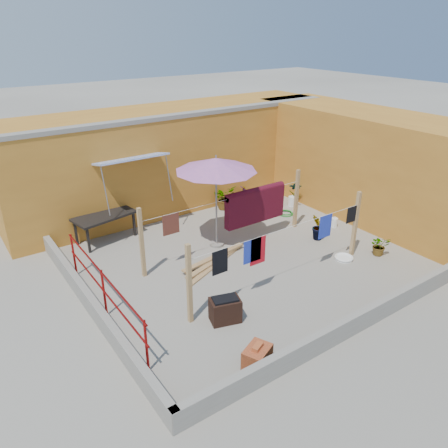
{
  "coord_description": "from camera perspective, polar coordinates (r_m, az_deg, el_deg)",
  "views": [
    {
      "loc": [
        -6.17,
        -7.87,
        5.63
      ],
      "look_at": [
        -0.47,
        0.3,
        1.05
      ],
      "focal_mm": 35.0,
      "sensor_mm": 36.0,
      "label": 1
    }
  ],
  "objects": [
    {
      "name": "ground",
      "position": [
        11.48,
        2.78,
        -4.72
      ],
      "size": [
        80.0,
        80.0,
        0.0
      ],
      "primitive_type": "plane",
      "color": "#9E998E",
      "rests_on": "ground"
    },
    {
      "name": "wall_back",
      "position": [
        14.78,
        -6.77,
        8.73
      ],
      "size": [
        11.0,
        3.27,
        3.21
      ],
      "color": "#BE7B29",
      "rests_on": "ground"
    },
    {
      "name": "wall_right",
      "position": [
        14.4,
        19.7,
        6.99
      ],
      "size": [
        2.4,
        9.0,
        3.2
      ],
      "primitive_type": "cube",
      "color": "#BE7B29",
      "rests_on": "ground"
    },
    {
      "name": "parapet_front",
      "position": [
        9.26,
        16.72,
        -12.3
      ],
      "size": [
        8.3,
        0.16,
        0.44
      ],
      "primitive_type": "cube",
      "color": "gray",
      "rests_on": "ground"
    },
    {
      "name": "parapet_left",
      "position": [
        9.78,
        -16.86,
        -10.14
      ],
      "size": [
        0.16,
        7.3,
        0.44
      ],
      "primitive_type": "cube",
      "color": "gray",
      "rests_on": "ground"
    },
    {
      "name": "red_railing",
      "position": [
        9.4,
        -15.5,
        -7.83
      ],
      "size": [
        0.05,
        4.2,
        1.1
      ],
      "color": "maroon",
      "rests_on": "ground"
    },
    {
      "name": "clothesline_rig",
      "position": [
        11.84,
        4.1,
        1.74
      ],
      "size": [
        5.09,
        2.35,
        1.8
      ],
      "color": "tan",
      "rests_on": "ground"
    },
    {
      "name": "patio_umbrella",
      "position": [
        11.33,
        -1.05,
        7.7
      ],
      "size": [
        2.46,
        2.46,
        2.58
      ],
      "color": "gray",
      "rests_on": "ground"
    },
    {
      "name": "outdoor_table",
      "position": [
        12.65,
        -15.37,
        0.86
      ],
      "size": [
        1.8,
        1.14,
        0.79
      ],
      "color": "black",
      "rests_on": "ground"
    },
    {
      "name": "brick_stack",
      "position": [
        8.2,
        4.36,
        -16.9
      ],
      "size": [
        0.64,
        0.57,
        0.46
      ],
      "color": "#AE5428",
      "rests_on": "ground"
    },
    {
      "name": "lumber_pile",
      "position": [
        11.27,
        -1.32,
        -4.89
      ],
      "size": [
        2.19,
        1.0,
        0.14
      ],
      "color": "tan",
      "rests_on": "ground"
    },
    {
      "name": "brazier",
      "position": [
        9.16,
        0.15,
        -11.11
      ],
      "size": [
        0.71,
        0.57,
        0.55
      ],
      "color": "black",
      "rests_on": "ground"
    },
    {
      "name": "white_basin",
      "position": [
        11.9,
        15.39,
        -4.28
      ],
      "size": [
        0.49,
        0.49,
        0.08
      ],
      "color": "white",
      "rests_on": "ground"
    },
    {
      "name": "water_jug_a",
      "position": [
        13.67,
        14.19,
        0.21
      ],
      "size": [
        0.2,
        0.2,
        0.32
      ],
      "color": "white",
      "rests_on": "ground"
    },
    {
      "name": "water_jug_b",
      "position": [
        14.95,
        8.85,
        2.96
      ],
      "size": [
        0.24,
        0.24,
        0.38
      ],
      "color": "white",
      "rests_on": "ground"
    },
    {
      "name": "green_hose",
      "position": [
        14.31,
        8.05,
        1.42
      ],
      "size": [
        0.51,
        0.51,
        0.07
      ],
      "color": "#1A7621",
      "rests_on": "ground"
    },
    {
      "name": "plant_back_a",
      "position": [
        14.48,
        -0.01,
        3.49
      ],
      "size": [
        0.78,
        0.7,
        0.79
      ],
      "primitive_type": "imported",
      "rotation": [
        0.0,
        0.0,
        0.12
      ],
      "color": "#1E5D1A",
      "rests_on": "ground"
    },
    {
      "name": "plant_back_b",
      "position": [
        14.96,
        2.58,
        3.85
      ],
      "size": [
        0.43,
        0.43,
        0.63
      ],
      "primitive_type": "imported",
      "rotation": [
        0.0,
        0.0,
        1.31
      ],
      "color": "#1E5D1A",
      "rests_on": "ground"
    },
    {
      "name": "plant_right_a",
      "position": [
        14.96,
        9.23,
        3.96
      ],
      "size": [
        0.51,
        0.52,
        0.83
      ],
      "primitive_type": "imported",
      "rotation": [
        0.0,
        0.0,
        2.31
      ],
      "color": "#1E5D1A",
      "rests_on": "ground"
    },
    {
      "name": "plant_right_b",
      "position": [
        12.62,
        12.21,
        -0.42
      ],
      "size": [
        0.56,
        0.55,
        0.79
      ],
      "primitive_type": "imported",
      "rotation": [
        0.0,
        0.0,
        3.88
      ],
      "color": "#1E5D1A",
      "rests_on": "ground"
    },
    {
      "name": "plant_right_c",
      "position": [
        12.31,
        19.67,
        -2.67
      ],
      "size": [
        0.65,
        0.64,
        0.55
      ],
      "primitive_type": "imported",
      "rotation": [
        0.0,
        0.0,
        5.67
      ],
      "color": "#1E5D1A",
      "rests_on": "ground"
    }
  ]
}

